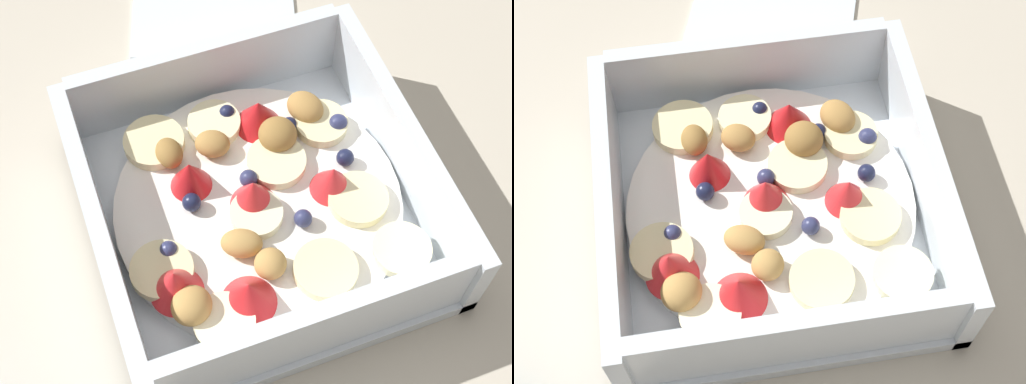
# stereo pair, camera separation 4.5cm
# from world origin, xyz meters

# --- Properties ---
(ground_plane) EXTENTS (2.40, 2.40, 0.00)m
(ground_plane) POSITION_xyz_m (0.00, 0.00, 0.00)
(ground_plane) COLOR beige
(fruit_bowl) EXTENTS (0.20, 0.20, 0.06)m
(fruit_bowl) POSITION_xyz_m (0.00, 0.02, 0.02)
(fruit_bowl) COLOR white
(fruit_bowl) RESTS_ON ground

